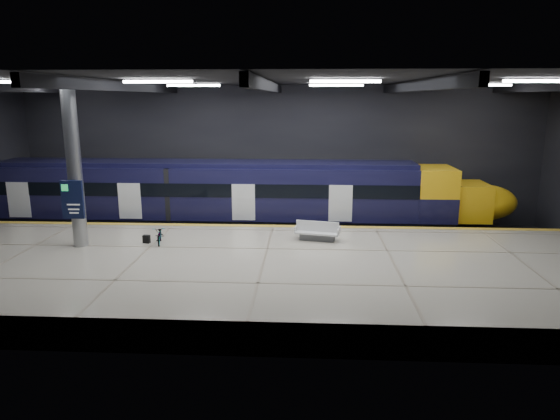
{
  "coord_description": "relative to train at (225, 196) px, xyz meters",
  "views": [
    {
      "loc": [
        1.63,
        -21.02,
        7.3
      ],
      "look_at": [
        0.4,
        1.5,
        2.2
      ],
      "focal_mm": 32.0,
      "sensor_mm": 36.0,
      "label": 1
    }
  ],
  "objects": [
    {
      "name": "room_shell",
      "position": [
        2.84,
        -5.49,
        3.66
      ],
      "size": [
        30.1,
        16.1,
        8.05
      ],
      "color": "black",
      "rests_on": "ground"
    },
    {
      "name": "pannier_bag",
      "position": [
        -2.48,
        -5.97,
        -0.78
      ],
      "size": [
        0.32,
        0.23,
        0.35
      ],
      "primitive_type": "cube",
      "rotation": [
        0.0,
        0.0,
        -0.16
      ],
      "color": "black",
      "rests_on": "platform"
    },
    {
      "name": "platform",
      "position": [
        2.84,
        -8.0,
        -1.51
      ],
      "size": [
        30.0,
        11.0,
        1.1
      ],
      "primitive_type": "cube",
      "color": "beige",
      "rests_on": "ground"
    },
    {
      "name": "train",
      "position": [
        0.0,
        0.0,
        0.0
      ],
      "size": [
        29.4,
        2.84,
        3.79
      ],
      "color": "black",
      "rests_on": "ground"
    },
    {
      "name": "info_column",
      "position": [
        -5.16,
        -6.52,
        2.4
      ],
      "size": [
        0.9,
        0.78,
        6.9
      ],
      "color": "#9EA0A5",
      "rests_on": "platform"
    },
    {
      "name": "ground",
      "position": [
        2.84,
        -5.5,
        -2.06
      ],
      "size": [
        30.0,
        30.0,
        0.0
      ],
      "primitive_type": "plane",
      "color": "black",
      "rests_on": "ground"
    },
    {
      "name": "rails",
      "position": [
        2.84,
        0.0,
        -1.98
      ],
      "size": [
        30.0,
        1.52,
        0.16
      ],
      "color": "gray",
      "rests_on": "ground"
    },
    {
      "name": "bicycle",
      "position": [
        -1.88,
        -5.97,
        -0.57
      ],
      "size": [
        0.82,
        1.54,
        0.77
      ],
      "primitive_type": "imported",
      "rotation": [
        0.0,
        0.0,
        0.22
      ],
      "color": "#99999E",
      "rests_on": "platform"
    },
    {
      "name": "safety_strip",
      "position": [
        2.84,
        -2.75,
        -0.95
      ],
      "size": [
        30.0,
        0.4,
        0.01
      ],
      "primitive_type": "cube",
      "color": "gold",
      "rests_on": "platform"
    },
    {
      "name": "bench",
      "position": [
        4.96,
        -5.12,
        -0.65
      ],
      "size": [
        2.09,
        1.2,
        0.87
      ],
      "rotation": [
        0.0,
        0.0,
        -0.21
      ],
      "color": "#595B60",
      "rests_on": "platform"
    }
  ]
}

